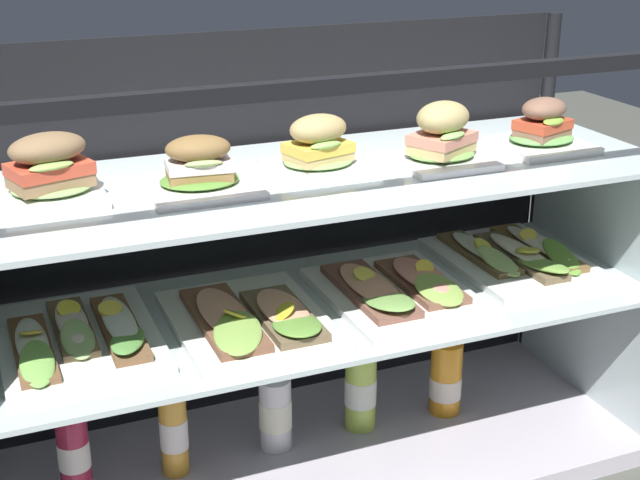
% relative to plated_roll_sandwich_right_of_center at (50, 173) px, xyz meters
% --- Properties ---
extents(ground_plane, '(6.00, 6.00, 0.02)m').
position_rel_plated_roll_sandwich_right_of_center_xyz_m(ground_plane, '(0.49, -0.02, -0.72)').
color(ground_plane, '#474842').
rests_on(ground_plane, ground).
extents(case_base_deck, '(1.42, 0.53, 0.04)m').
position_rel_plated_roll_sandwich_right_of_center_xyz_m(case_base_deck, '(0.49, -0.02, -0.69)').
color(case_base_deck, '#BBB3BD').
rests_on(case_base_deck, ground).
extents(case_frame, '(1.42, 0.53, 0.90)m').
position_rel_plated_roll_sandwich_right_of_center_xyz_m(case_frame, '(0.49, 0.13, -0.22)').
color(case_frame, black).
rests_on(case_frame, ground).
extents(riser_lower_tier, '(1.35, 0.47, 0.33)m').
position_rel_plated_roll_sandwich_right_of_center_xyz_m(riser_lower_tier, '(0.49, -0.02, -0.50)').
color(riser_lower_tier, silver).
rests_on(riser_lower_tier, case_base_deck).
extents(shelf_lower_glass, '(1.37, 0.48, 0.01)m').
position_rel_plated_roll_sandwich_right_of_center_xyz_m(shelf_lower_glass, '(0.49, -0.02, -0.33)').
color(shelf_lower_glass, silver).
rests_on(shelf_lower_glass, riser_lower_tier).
extents(riser_upper_tier, '(1.35, 0.47, 0.27)m').
position_rel_plated_roll_sandwich_right_of_center_xyz_m(riser_upper_tier, '(0.49, -0.02, -0.19)').
color(riser_upper_tier, silver).
rests_on(riser_upper_tier, shelf_lower_glass).
extents(shelf_upper_glass, '(1.37, 0.48, 0.01)m').
position_rel_plated_roll_sandwich_right_of_center_xyz_m(shelf_upper_glass, '(0.49, -0.02, -0.06)').
color(shelf_upper_glass, silver).
rests_on(shelf_upper_glass, riser_upper_tier).
extents(plated_roll_sandwich_right_of_center, '(0.17, 0.17, 0.12)m').
position_rel_plated_roll_sandwich_right_of_center_xyz_m(plated_roll_sandwich_right_of_center, '(0.00, 0.00, 0.00)').
color(plated_roll_sandwich_right_of_center, white).
rests_on(plated_roll_sandwich_right_of_center, shelf_upper_glass).
extents(plated_roll_sandwich_far_left, '(0.20, 0.20, 0.10)m').
position_rel_plated_roll_sandwich_right_of_center_xyz_m(plated_roll_sandwich_far_left, '(0.25, -0.04, -0.01)').
color(plated_roll_sandwich_far_left, white).
rests_on(plated_roll_sandwich_far_left, shelf_upper_glass).
extents(plated_roll_sandwich_center, '(0.18, 0.18, 0.11)m').
position_rel_plated_roll_sandwich_right_of_center_xyz_m(plated_roll_sandwich_center, '(0.49, -0.01, -0.01)').
color(plated_roll_sandwich_center, white).
rests_on(plated_roll_sandwich_center, shelf_upper_glass).
extents(plated_roll_sandwich_far_right, '(0.18, 0.18, 0.12)m').
position_rel_plated_roll_sandwich_right_of_center_xyz_m(plated_roll_sandwich_far_right, '(0.73, -0.06, 0.00)').
color(plated_roll_sandwich_far_right, white).
rests_on(plated_roll_sandwich_far_right, shelf_upper_glass).
extents(plated_roll_sandwich_near_left_corner, '(0.18, 0.18, 0.11)m').
position_rel_plated_roll_sandwich_right_of_center_xyz_m(plated_roll_sandwich_near_left_corner, '(0.97, -0.04, -0.01)').
color(plated_roll_sandwich_near_left_corner, white).
rests_on(plated_roll_sandwich_near_left_corner, shelf_upper_glass).
extents(open_sandwich_tray_mid_right, '(0.28, 0.37, 0.06)m').
position_rel_plated_roll_sandwich_right_of_center_xyz_m(open_sandwich_tray_mid_right, '(0.02, -0.02, -0.31)').
color(open_sandwich_tray_mid_right, white).
rests_on(open_sandwich_tray_mid_right, shelf_lower_glass).
extents(open_sandwich_tray_near_right_corner, '(0.28, 0.37, 0.07)m').
position_rel_plated_roll_sandwich_right_of_center_xyz_m(open_sandwich_tray_near_right_corner, '(0.33, -0.07, -0.31)').
color(open_sandwich_tray_near_right_corner, white).
rests_on(open_sandwich_tray_near_right_corner, shelf_lower_glass).
extents(open_sandwich_tray_far_left, '(0.28, 0.37, 0.06)m').
position_rel_plated_roll_sandwich_right_of_center_xyz_m(open_sandwich_tray_far_left, '(0.64, -0.06, -0.31)').
color(open_sandwich_tray_far_left, white).
rests_on(open_sandwich_tray_far_left, shelf_lower_glass).
extents(open_sandwich_tray_right_of_center, '(0.28, 0.37, 0.06)m').
position_rel_plated_roll_sandwich_right_of_center_xyz_m(open_sandwich_tray_right_of_center, '(0.97, 0.00, -0.31)').
color(open_sandwich_tray_right_of_center, white).
rests_on(open_sandwich_tray_right_of_center, shelf_lower_glass).
extents(juice_bottle_tucked_behind, '(0.06, 0.06, 0.24)m').
position_rel_plated_roll_sandwich_right_of_center_xyz_m(juice_bottle_tucked_behind, '(-0.01, 0.02, -0.57)').
color(juice_bottle_tucked_behind, maroon).
rests_on(juice_bottle_tucked_behind, case_base_deck).
extents(juice_bottle_front_middle, '(0.06, 0.06, 0.23)m').
position_rel_plated_roll_sandwich_right_of_center_xyz_m(juice_bottle_front_middle, '(0.19, 0.02, -0.57)').
color(juice_bottle_front_middle, gold).
rests_on(juice_bottle_front_middle, case_base_deck).
extents(juice_bottle_front_second, '(0.07, 0.07, 0.21)m').
position_rel_plated_roll_sandwich_right_of_center_xyz_m(juice_bottle_front_second, '(0.41, 0.03, -0.58)').
color(juice_bottle_front_second, silver).
rests_on(juice_bottle_front_second, case_base_deck).
extents(juice_bottle_front_left_end, '(0.07, 0.07, 0.24)m').
position_rel_plated_roll_sandwich_right_of_center_xyz_m(juice_bottle_front_left_end, '(0.61, 0.03, -0.57)').
color(juice_bottle_front_left_end, '#B0D14C').
rests_on(juice_bottle_front_left_end, case_base_deck).
extents(juice_bottle_back_center, '(0.07, 0.07, 0.23)m').
position_rel_plated_roll_sandwich_right_of_center_xyz_m(juice_bottle_back_center, '(0.81, 0.01, -0.58)').
color(juice_bottle_back_center, orange).
rests_on(juice_bottle_back_center, case_base_deck).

